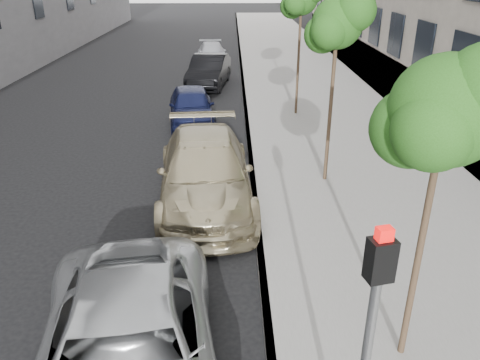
{
  "coord_description": "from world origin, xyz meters",
  "views": [
    {
      "loc": [
        0.6,
        -3.97,
        5.6
      ],
      "look_at": [
        0.75,
        4.98,
        1.5
      ],
      "focal_mm": 35.0,
      "sensor_mm": 36.0,
      "label": 1
    }
  ],
  "objects_px": {
    "sedan_blue": "(192,106)",
    "sedan_rear": "(212,53)",
    "tree_near": "(448,111)",
    "sedan_black": "(209,71)",
    "suv": "(205,172)",
    "signal_pole": "(368,342)",
    "tree_mid": "(339,23)"
  },
  "relations": [
    {
      "from": "sedan_rear",
      "to": "tree_near",
      "type": "bearing_deg",
      "value": -86.56
    },
    {
      "from": "tree_near",
      "to": "signal_pole",
      "type": "relative_size",
      "value": 1.39
    },
    {
      "from": "tree_mid",
      "to": "sedan_blue",
      "type": "relative_size",
      "value": 1.2
    },
    {
      "from": "tree_near",
      "to": "sedan_rear",
      "type": "height_order",
      "value": "tree_near"
    },
    {
      "from": "tree_near",
      "to": "sedan_black",
      "type": "xyz_separation_m",
      "value": [
        -3.79,
        18.3,
        -3.22
      ]
    },
    {
      "from": "signal_pole",
      "to": "sedan_rear",
      "type": "xyz_separation_m",
      "value": [
        -2.55,
        26.73,
        -1.64
      ]
    },
    {
      "from": "sedan_rear",
      "to": "sedan_blue",
      "type": "bearing_deg",
      "value": -96.92
    },
    {
      "from": "tree_mid",
      "to": "sedan_blue",
      "type": "xyz_separation_m",
      "value": [
        -4.19,
        5.58,
        -3.62
      ]
    },
    {
      "from": "suv",
      "to": "sedan_black",
      "type": "relative_size",
      "value": 1.21
    },
    {
      "from": "tree_mid",
      "to": "sedan_black",
      "type": "bearing_deg",
      "value": 107.78
    },
    {
      "from": "suv",
      "to": "sedan_rear",
      "type": "distance_m",
      "value": 19.28
    },
    {
      "from": "suv",
      "to": "sedan_rear",
      "type": "bearing_deg",
      "value": 87.38
    },
    {
      "from": "tree_mid",
      "to": "sedan_black",
      "type": "distance_m",
      "value": 12.9
    },
    {
      "from": "tree_near",
      "to": "sedan_rear",
      "type": "xyz_separation_m",
      "value": [
        -3.86,
        24.74,
        -3.39
      ]
    },
    {
      "from": "tree_near",
      "to": "signal_pole",
      "type": "bearing_deg",
      "value": -123.33
    },
    {
      "from": "signal_pole",
      "to": "sedan_blue",
      "type": "height_order",
      "value": "signal_pole"
    },
    {
      "from": "suv",
      "to": "sedan_blue",
      "type": "relative_size",
      "value": 1.38
    },
    {
      "from": "tree_near",
      "to": "signal_pole",
      "type": "height_order",
      "value": "tree_near"
    },
    {
      "from": "signal_pole",
      "to": "sedan_black",
      "type": "distance_m",
      "value": 20.5
    },
    {
      "from": "tree_mid",
      "to": "signal_pole",
      "type": "relative_size",
      "value": 1.47
    },
    {
      "from": "sedan_black",
      "to": "sedan_rear",
      "type": "xyz_separation_m",
      "value": [
        -0.08,
        6.43,
        -0.17
      ]
    },
    {
      "from": "tree_mid",
      "to": "sedan_blue",
      "type": "bearing_deg",
      "value": 126.9
    },
    {
      "from": "sedan_blue",
      "to": "sedan_black",
      "type": "distance_m",
      "value": 6.24
    },
    {
      "from": "tree_near",
      "to": "sedan_blue",
      "type": "xyz_separation_m",
      "value": [
        -4.19,
        12.08,
        -3.29
      ]
    },
    {
      "from": "signal_pole",
      "to": "sedan_rear",
      "type": "bearing_deg",
      "value": 82.39
    },
    {
      "from": "tree_mid",
      "to": "sedan_black",
      "type": "relative_size",
      "value": 1.06
    },
    {
      "from": "suv",
      "to": "sedan_blue",
      "type": "xyz_separation_m",
      "value": [
        -0.86,
        6.61,
        -0.12
      ]
    },
    {
      "from": "tree_mid",
      "to": "suv",
      "type": "distance_m",
      "value": 4.94
    },
    {
      "from": "sedan_blue",
      "to": "sedan_rear",
      "type": "relative_size",
      "value": 0.99
    },
    {
      "from": "signal_pole",
      "to": "sedan_blue",
      "type": "distance_m",
      "value": 14.45
    },
    {
      "from": "tree_near",
      "to": "sedan_rear",
      "type": "distance_m",
      "value": 25.26
    },
    {
      "from": "tree_near",
      "to": "sedan_black",
      "type": "distance_m",
      "value": 18.97
    }
  ]
}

